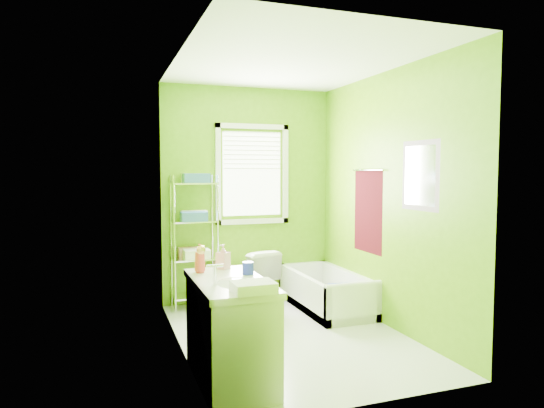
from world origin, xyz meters
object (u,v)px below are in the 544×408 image
object	(u,v)px
toilet	(252,279)
bathtub	(327,297)
vanity	(230,327)
wire_shelf_unit	(196,226)

from	to	relation	value
toilet	bathtub	bearing A→B (deg)	146.13
bathtub	toilet	distance (m)	0.89
vanity	bathtub	bearing A→B (deg)	44.14
bathtub	wire_shelf_unit	size ratio (longest dim) A/B	0.89
wire_shelf_unit	toilet	bearing A→B (deg)	-23.00
bathtub	toilet	world-z (taller)	toilet
bathtub	vanity	world-z (taller)	vanity
bathtub	wire_shelf_unit	distance (m)	1.72
toilet	vanity	size ratio (longest dim) A/B	0.67
wire_shelf_unit	bathtub	bearing A→B (deg)	-21.79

